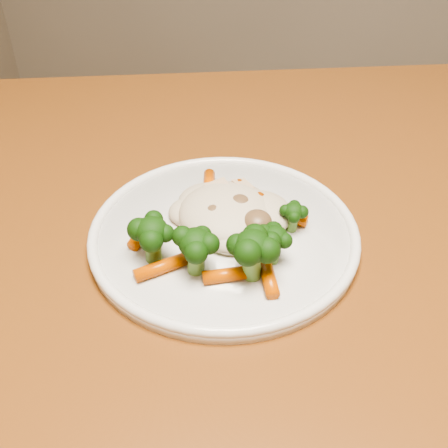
{
  "coord_description": "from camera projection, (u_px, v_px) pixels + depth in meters",
  "views": [
    {
      "loc": [
        -0.21,
        -0.41,
        1.1
      ],
      "look_at": [
        -0.3,
        -0.01,
        0.77
      ],
      "focal_mm": 45.0,
      "sensor_mm": 36.0,
      "label": 1
    }
  ],
  "objects": [
    {
      "name": "dining_table",
      "position": [
        304.0,
        303.0,
        0.62
      ],
      "size": [
        1.32,
        1.07,
        0.75
      ],
      "rotation": [
        0.0,
        0.0,
        0.31
      ],
      "color": "brown",
      "rests_on": "ground"
    },
    {
      "name": "plate",
      "position": [
        224.0,
        236.0,
        0.54
      ],
      "size": [
        0.26,
        0.26,
        0.01
      ],
      "primitive_type": "cylinder",
      "color": "white",
      "rests_on": "dining_table"
    },
    {
      "name": "meal",
      "position": [
        225.0,
        223.0,
        0.51
      ],
      "size": [
        0.16,
        0.17,
        0.05
      ],
      "color": "beige",
      "rests_on": "plate"
    }
  ]
}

